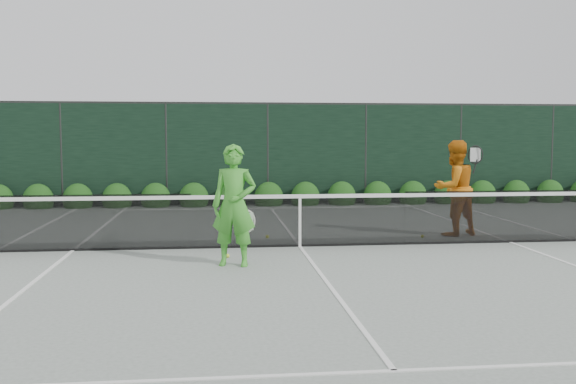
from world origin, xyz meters
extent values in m
plane|color=gray|center=(0.00, 0.00, 0.00)|extent=(80.00, 80.00, 0.00)
cube|color=black|center=(-4.20, 0.00, 0.51)|extent=(4.40, 0.01, 1.02)
cube|color=black|center=(0.00, 0.00, 0.48)|extent=(4.00, 0.01, 0.96)
cube|color=black|center=(4.20, 0.00, 0.51)|extent=(4.40, 0.01, 1.02)
cube|color=white|center=(0.00, 0.00, 0.94)|extent=(12.80, 0.03, 0.07)
cube|color=black|center=(0.00, 0.00, 0.02)|extent=(12.80, 0.02, 0.04)
cube|color=white|center=(0.00, 0.00, 0.46)|extent=(0.05, 0.03, 0.91)
imported|color=green|center=(-1.26, -1.61, 0.97)|extent=(0.79, 0.61, 1.93)
torus|color=beige|center=(-1.06, -1.51, 0.69)|extent=(0.29, 0.13, 0.30)
cylinder|color=black|center=(-1.06, -1.51, 0.45)|extent=(0.10, 0.03, 0.30)
imported|color=orange|center=(3.35, 1.01, 0.99)|extent=(1.15, 1.02, 1.97)
torus|color=black|center=(3.70, 0.81, 1.68)|extent=(0.29, 0.13, 0.30)
cylinder|color=black|center=(3.70, 0.81, 1.44)|extent=(0.10, 0.03, 0.30)
cube|color=white|center=(-4.12, 0.00, 0.01)|extent=(0.06, 23.77, 0.01)
cube|color=white|center=(4.12, 0.00, 0.01)|extent=(0.06, 23.77, 0.01)
cube|color=white|center=(0.00, 11.88, 0.01)|extent=(11.03, 0.06, 0.01)
cube|color=white|center=(0.00, 6.40, 0.01)|extent=(8.23, 0.06, 0.01)
cube|color=white|center=(0.00, -6.40, 0.01)|extent=(8.23, 0.06, 0.01)
cube|color=white|center=(0.00, 0.00, 0.01)|extent=(0.06, 12.80, 0.01)
cube|color=black|center=(0.00, 7.50, 1.50)|extent=(32.00, 0.06, 3.00)
cube|color=#262826|center=(0.00, 7.50, 3.03)|extent=(32.00, 0.06, 0.06)
cylinder|color=#262826|center=(-6.00, 7.50, 1.50)|extent=(0.08, 0.08, 3.00)
cylinder|color=#262826|center=(-3.00, 7.50, 1.50)|extent=(0.08, 0.08, 3.00)
cylinder|color=#262826|center=(0.00, 7.50, 1.50)|extent=(0.08, 0.08, 3.00)
cylinder|color=#262826|center=(3.00, 7.50, 1.50)|extent=(0.08, 0.08, 3.00)
cylinder|color=#262826|center=(6.00, 7.50, 1.50)|extent=(0.08, 0.08, 3.00)
cylinder|color=#262826|center=(9.00, 7.50, 1.50)|extent=(0.08, 0.08, 3.00)
ellipsoid|color=#113D10|center=(-6.60, 7.15, 0.23)|extent=(0.86, 0.65, 0.94)
ellipsoid|color=#113D10|center=(-5.50, 7.15, 0.23)|extent=(0.86, 0.65, 0.94)
ellipsoid|color=#113D10|center=(-4.40, 7.15, 0.23)|extent=(0.86, 0.65, 0.94)
ellipsoid|color=#113D10|center=(-3.30, 7.15, 0.23)|extent=(0.86, 0.65, 0.94)
ellipsoid|color=#113D10|center=(-2.20, 7.15, 0.23)|extent=(0.86, 0.65, 0.94)
ellipsoid|color=#113D10|center=(-1.10, 7.15, 0.23)|extent=(0.86, 0.65, 0.94)
ellipsoid|color=#113D10|center=(0.00, 7.15, 0.23)|extent=(0.86, 0.65, 0.94)
ellipsoid|color=#113D10|center=(1.10, 7.15, 0.23)|extent=(0.86, 0.65, 0.94)
ellipsoid|color=#113D10|center=(2.20, 7.15, 0.23)|extent=(0.86, 0.65, 0.94)
ellipsoid|color=#113D10|center=(3.30, 7.15, 0.23)|extent=(0.86, 0.65, 0.94)
ellipsoid|color=#113D10|center=(4.40, 7.15, 0.23)|extent=(0.86, 0.65, 0.94)
ellipsoid|color=#113D10|center=(5.50, 7.15, 0.23)|extent=(0.86, 0.65, 0.94)
ellipsoid|color=#113D10|center=(6.60, 7.15, 0.23)|extent=(0.86, 0.65, 0.94)
ellipsoid|color=#113D10|center=(7.70, 7.15, 0.23)|extent=(0.86, 0.65, 0.94)
ellipsoid|color=#113D10|center=(8.80, 7.15, 0.23)|extent=(0.86, 0.65, 0.94)
sphere|color=yellow|center=(-0.53, 1.06, 0.03)|extent=(0.07, 0.07, 0.07)
sphere|color=yellow|center=(2.60, 0.74, 0.03)|extent=(0.07, 0.07, 0.07)
sphere|color=yellow|center=(-1.36, -0.94, 0.03)|extent=(0.07, 0.07, 0.07)
camera|label=1|loc=(-1.53, -11.72, 2.06)|focal=40.00mm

